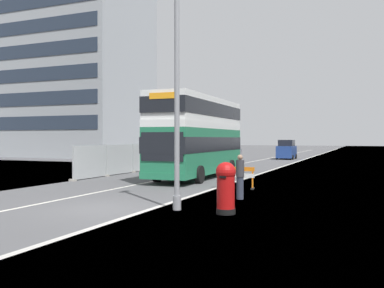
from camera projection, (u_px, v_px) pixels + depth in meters
name	position (u px, v px, depth m)	size (l,w,h in m)	color
ground	(116.00, 211.00, 14.98)	(140.00, 280.00, 0.10)	#4C4C4F
double_decker_bus	(199.00, 135.00, 27.18)	(3.11, 11.26, 5.05)	#1E6B47
lamppost_foreground	(177.00, 100.00, 14.79)	(0.29, 0.70, 8.13)	gray
red_pillar_postbox	(226.00, 185.00, 14.07)	(0.66, 0.66, 1.72)	black
roadworks_barrier	(236.00, 175.00, 21.06)	(1.82, 0.66, 1.09)	orange
construction_site_fence	(144.00, 158.00, 32.66)	(0.44, 17.20, 2.11)	#A8AAAD
car_oncoming_near	(228.00, 153.00, 44.27)	(2.04, 3.98, 2.10)	slate
car_receding_mid	(287.00, 150.00, 51.21)	(2.03, 3.82, 2.32)	navy
bare_tree_far_verge_near	(183.00, 138.00, 53.18)	(3.14, 2.79, 5.30)	#4C3D2D
bare_tree_far_verge_mid	(206.00, 139.00, 70.60)	(3.02, 2.57, 4.51)	#4C3D2D
pedestrian_at_kerb	(240.00, 177.00, 17.46)	(0.34, 0.34, 1.83)	#2D3342
backdrop_office_block	(64.00, 70.00, 60.89)	(22.71, 14.03, 24.53)	gray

